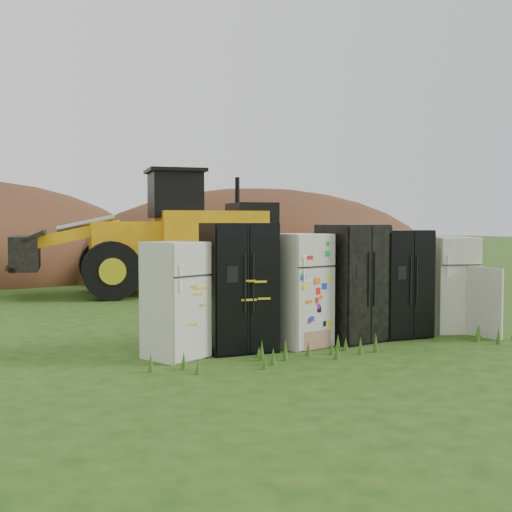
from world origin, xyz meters
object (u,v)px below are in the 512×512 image
(fridge_leftmost, at_px, (175,300))
(wheel_loader, at_px, (144,232))
(fridge_black_side, at_px, (239,287))
(fridge_black_right, at_px, (399,283))
(fridge_open_door, at_px, (452,284))
(fridge_dark_mid, at_px, (352,283))
(fridge_sticker, at_px, (300,290))

(fridge_leftmost, distance_m, wheel_loader, 7.94)
(fridge_black_side, bearing_deg, fridge_leftmost, -171.55)
(fridge_black_right, relative_size, fridge_open_door, 1.08)
(fridge_leftmost, xyz_separation_m, fridge_open_door, (4.84, 0.03, 0.01))
(fridge_dark_mid, bearing_deg, wheel_loader, 88.44)
(fridge_black_side, relative_size, fridge_open_door, 1.15)
(fridge_leftmost, relative_size, fridge_black_right, 0.92)
(fridge_leftmost, relative_size, fridge_dark_mid, 0.87)
(fridge_black_side, bearing_deg, fridge_open_door, 2.72)
(fridge_leftmost, height_order, fridge_dark_mid, fridge_dark_mid)
(fridge_sticker, bearing_deg, fridge_dark_mid, -11.76)
(fridge_sticker, distance_m, wheel_loader, 7.74)
(fridge_sticker, bearing_deg, fridge_black_side, 162.75)
(fridge_black_right, distance_m, fridge_open_door, 1.09)
(fridge_sticker, height_order, fridge_black_right, fridge_black_right)
(fridge_black_side, bearing_deg, fridge_dark_mid, 1.70)
(fridge_sticker, bearing_deg, fridge_black_right, -11.96)
(fridge_leftmost, distance_m, fridge_black_side, 0.98)
(fridge_black_right, height_order, wheel_loader, wheel_loader)
(fridge_open_door, height_order, wheel_loader, wheel_loader)
(fridge_black_right, bearing_deg, fridge_open_door, 3.09)
(wheel_loader, bearing_deg, fridge_black_side, -87.08)
(wheel_loader, bearing_deg, fridge_leftmost, -94.05)
(fridge_black_side, height_order, fridge_open_door, fridge_black_side)
(fridge_leftmost, distance_m, fridge_sticker, 1.92)
(fridge_dark_mid, bearing_deg, fridge_sticker, 171.02)
(fridge_sticker, xyz_separation_m, fridge_open_door, (2.91, 0.02, -0.04))
(fridge_open_door, xyz_separation_m, wheel_loader, (-3.12, 7.67, 0.80))
(fridge_sticker, relative_size, fridge_black_right, 0.97)
(fridge_black_side, distance_m, wheel_loader, 7.69)
(fridge_dark_mid, distance_m, wheel_loader, 7.80)
(wheel_loader, bearing_deg, fridge_sticker, -79.95)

